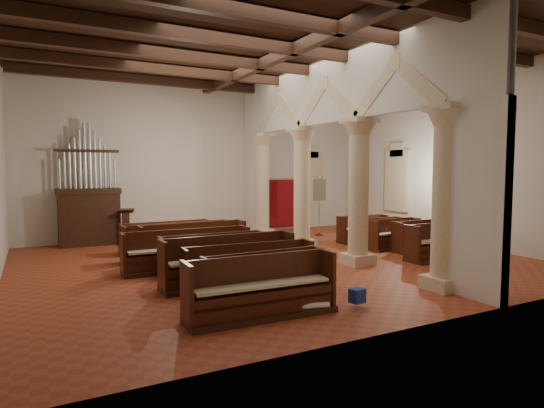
{
  "coord_description": "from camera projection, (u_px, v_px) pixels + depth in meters",
  "views": [
    {
      "loc": [
        -6.22,
        -11.53,
        2.69
      ],
      "look_at": [
        0.13,
        0.5,
        1.63
      ],
      "focal_mm": 30.0,
      "sensor_mm": 36.0,
      "label": 1
    }
  ],
  "objects": [
    {
      "name": "floor",
      "position": [
        276.0,
        261.0,
        13.27
      ],
      "size": [
        14.0,
        14.0,
        0.0
      ],
      "primitive_type": "plane",
      "color": "#973D21",
      "rests_on": "ground"
    },
    {
      "name": "ceiling",
      "position": [
        276.0,
        51.0,
        12.8
      ],
      "size": [
        14.0,
        14.0,
        0.0
      ],
      "primitive_type": "plane",
      "rotation": [
        3.14,
        0.0,
        0.0
      ],
      "color": "black",
      "rests_on": "wall_back"
    },
    {
      "name": "wall_back",
      "position": [
        206.0,
        161.0,
        18.32
      ],
      "size": [
        14.0,
        0.02,
        6.0
      ],
      "primitive_type": "cube",
      "color": "beige",
      "rests_on": "floor"
    },
    {
      "name": "wall_front",
      "position": [
        443.0,
        150.0,
        7.74
      ],
      "size": [
        14.0,
        0.02,
        6.0
      ],
      "primitive_type": "cube",
      "color": "beige",
      "rests_on": "floor"
    },
    {
      "name": "wall_right",
      "position": [
        448.0,
        160.0,
        16.29
      ],
      "size": [
        0.02,
        12.0,
        6.0
      ],
      "primitive_type": "cube",
      "color": "beige",
      "rests_on": "floor"
    },
    {
      "name": "ceiling_beams",
      "position": [
        276.0,
        58.0,
        12.81
      ],
      "size": [
        13.8,
        11.8,
        0.3
      ],
      "primitive_type": null,
      "color": "#351D11",
      "rests_on": "wall_back"
    },
    {
      "name": "arcade",
      "position": [
        328.0,
        140.0,
        13.83
      ],
      "size": [
        0.9,
        11.9,
        6.0
      ],
      "color": "beige",
      "rests_on": "floor"
    },
    {
      "name": "window_right_a",
      "position": [
        483.0,
        183.0,
        15.02
      ],
      "size": [
        0.03,
        1.0,
        2.2
      ],
      "primitive_type": "cube",
      "color": "#316E56",
      "rests_on": "wall_right"
    },
    {
      "name": "window_right_b",
      "position": [
        397.0,
        181.0,
        18.55
      ],
      "size": [
        0.03,
        1.0,
        2.2
      ],
      "primitive_type": "cube",
      "color": "#316E56",
      "rests_on": "wall_right"
    },
    {
      "name": "window_back",
      "position": [
        310.0,
        179.0,
        20.69
      ],
      "size": [
        1.0,
        0.03,
        2.2
      ],
      "primitive_type": "cube",
      "color": "#316E56",
      "rests_on": "wall_back"
    },
    {
      "name": "pipe_organ",
      "position": [
        89.0,
        206.0,
        15.91
      ],
      "size": [
        2.1,
        0.85,
        4.4
      ],
      "color": "#351D11",
      "rests_on": "floor"
    },
    {
      "name": "lectern",
      "position": [
        126.0,
        230.0,
        15.96
      ],
      "size": [
        0.55,
        0.56,
        1.32
      ],
      "rotation": [
        0.0,
        0.0,
        -0.05
      ],
      "color": "#341810",
      "rests_on": "floor"
    },
    {
      "name": "dossal_curtain",
      "position": [
        282.0,
        203.0,
        20.02
      ],
      "size": [
        1.8,
        0.07,
        2.17
      ],
      "color": "maroon",
      "rests_on": "floor"
    },
    {
      "name": "processional_banner",
      "position": [
        319.0,
        216.0,
        18.21
      ],
      "size": [
        0.57,
        0.72,
        2.47
      ],
      "rotation": [
        0.0,
        0.0,
        -0.05
      ],
      "color": "#351D11",
      "rests_on": "floor"
    },
    {
      "name": "hymnal_box_a",
      "position": [
        357.0,
        296.0,
        8.79
      ],
      "size": [
        0.31,
        0.27,
        0.27
      ],
      "primitive_type": "cube",
      "rotation": [
        0.0,
        0.0,
        0.18
      ],
      "color": "navy",
      "rests_on": "floor"
    },
    {
      "name": "hymnal_box_b",
      "position": [
        271.0,
        272.0,
        10.63
      ],
      "size": [
        0.41,
        0.36,
        0.34
      ],
      "primitive_type": "cube",
      "rotation": [
        0.0,
        0.0,
        -0.27
      ],
      "color": "navy",
      "rests_on": "floor"
    },
    {
      "name": "hymnal_box_c",
      "position": [
        224.0,
        257.0,
        12.61
      ],
      "size": [
        0.33,
        0.29,
        0.3
      ],
      "primitive_type": "cube",
      "rotation": [
        0.0,
        0.0,
        0.17
      ],
      "color": "navy",
      "rests_on": "floor"
    },
    {
      "name": "tube_heater_a",
      "position": [
        301.0,
        307.0,
        8.34
      ],
      "size": [
        1.09,
        0.38,
        0.11
      ],
      "primitive_type": "cylinder",
      "rotation": [
        0.0,
        1.57,
        -0.25
      ],
      "color": "white",
      "rests_on": "floor"
    },
    {
      "name": "tube_heater_b",
      "position": [
        291.0,
        285.0,
        9.86
      ],
      "size": [
        1.06,
        0.38,
        0.11
      ],
      "primitive_type": "cylinder",
      "rotation": [
        0.0,
        1.57,
        -0.26
      ],
      "color": "silver",
      "rests_on": "floor"
    },
    {
      "name": "nave_pew_0",
      "position": [
        261.0,
        297.0,
        8.22
      ],
      "size": [
        2.84,
        0.84,
        1.12
      ],
      "rotation": [
        0.0,
        0.0,
        -0.03
      ],
      "color": "#351D11",
      "rests_on": "floor"
    },
    {
      "name": "nave_pew_1",
      "position": [
        265.0,
        284.0,
        9.28
      ],
      "size": [
        2.65,
        0.73,
        0.99
      ],
      "rotation": [
        0.0,
        0.0,
        0.03
      ],
      "color": "#351D11",
      "rests_on": "floor"
    },
    {
      "name": "nave_pew_2",
      "position": [
        250.0,
        274.0,
        10.22
      ],
      "size": [
        3.05,
        0.86,
        1.0
      ],
      "rotation": [
        0.0,
        0.0,
        -0.06
      ],
      "color": "#351D11",
      "rests_on": "floor"
    },
    {
      "name": "nave_pew_3",
      "position": [
        229.0,
        269.0,
        10.48
      ],
      "size": [
        3.15,
        0.77,
        1.15
      ],
      "rotation": [
        0.0,
        0.0,
        0.0
      ],
      "color": "#351D11",
      "rests_on": "floor"
    },
    {
      "name": "nave_pew_4",
      "position": [
        213.0,
        260.0,
        11.72
      ],
      "size": [
        2.76,
        0.72,
        1.01
      ],
      "rotation": [
        0.0,
        0.0,
        -0.02
      ],
      "color": "#351D11",
      "rests_on": "floor"
    },
    {
      "name": "nave_pew_5",
      "position": [
        188.0,
        257.0,
        12.05
      ],
      "size": [
        3.38,
        0.81,
        1.08
      ],
      "rotation": [
        0.0,
        0.0,
        -0.03
      ],
      "color": "#351D11",
      "rests_on": "floor"
    },
    {
      "name": "nave_pew_6",
      "position": [
        194.0,
        249.0,
        13.14
      ],
      "size": [
        3.13,
        0.84,
        1.12
      ],
      "rotation": [
        0.0,
        0.0,
        0.03
      ],
      "color": "#351D11",
      "rests_on": "floor"
    },
    {
      "name": "nave_pew_7",
      "position": [
        179.0,
        247.0,
        13.67
      ],
      "size": [
        3.31,
        0.91,
        1.06
      ],
      "rotation": [
        0.0,
        0.0,
        0.06
      ],
      "color": "#351D11",
      "rests_on": "floor"
    },
    {
      "name": "nave_pew_8",
      "position": [
        166.0,
        242.0,
        14.72
      ],
      "size": [
        2.9,
        0.76,
        0.97
      ],
      "rotation": [
        0.0,
        0.0,
        0.04
      ],
      "color": "#351D11",
      "rests_on": "floor"
    },
    {
      "name": "aisle_pew_0",
      "position": [
        438.0,
        248.0,
        13.4
      ],
      "size": [
        2.18,
        0.75,
        1.08
      ],
      "rotation": [
        0.0,
        0.0,
        0.02
      ],
      "color": "#351D11",
      "rests_on": "floor"
    },
    {
      "name": "aisle_pew_1",
      "position": [
        418.0,
        241.0,
        14.74
      ],
      "size": [
        1.83,
        0.74,
        1.0
      ],
      "rotation": [
        0.0,
        0.0,
        -0.04
      ],
      "color": "#351D11",
      "rests_on": "floor"
    },
    {
      "name": "aisle_pew_2",
      "position": [
        394.0,
        239.0,
        15.27
      ],
      "size": [
        2.05,
        0.78,
        1.0
      ],
      "rotation": [
        0.0,
        0.0,
        0.06
      ],
      "color": "#351D11",
      "rests_on": "floor"
    },
    {
      "name": "aisle_pew_3",
      "position": [
        381.0,
        236.0,
        16.03
      ],
      "size": [
        1.72,
        0.68,
        0.95
      ],
      "rotation": [
        0.0,
        0.0,
        0.02
      ],
      "color": "#351D11",
      "rests_on": "floor"
    },
    {
      "name": "aisle_pew_4",
      "position": [
        363.0,
        233.0,
        16.61
      ],
      "size": [
        1.95,
        0.76,
        0.98
      ],
      "rotation": [
        0.0,
        0.0,
        -0.06
      ],
      "color": "#351D11",
      "rests_on": "floor"
    }
  ]
}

